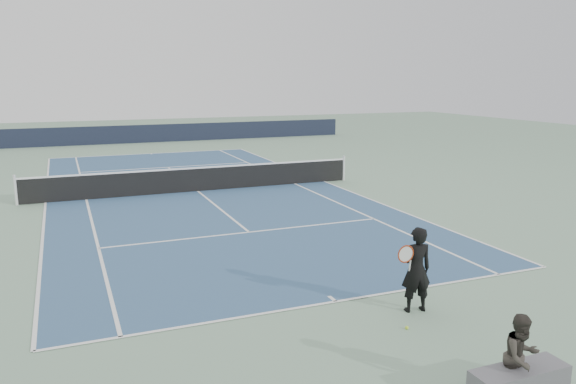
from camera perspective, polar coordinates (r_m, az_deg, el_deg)
name	(u,v)px	position (r m, az deg, el deg)	size (l,w,h in m)	color
ground	(198,191)	(22.18, -9.15, 0.06)	(80.00, 80.00, 0.00)	gray
court_surface	(198,191)	(22.18, -9.15, 0.07)	(10.97, 23.77, 0.01)	#325378
tennis_net	(197,179)	(22.09, -9.19, 1.34)	(12.90, 0.10, 1.07)	silver
windscreen_far	(137,134)	(39.57, -15.10, 5.71)	(30.00, 0.25, 1.20)	black
tennis_player	(416,269)	(10.91, 12.88, -7.68)	(0.79, 0.53, 1.65)	black
tennis_ball	(407,328)	(10.41, 11.98, -13.33)	(0.06, 0.06, 0.06)	#C3E92F
spectator_bench	(520,369)	(8.68, 22.50, -16.32)	(1.44, 0.50, 1.24)	#5A595E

